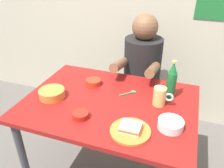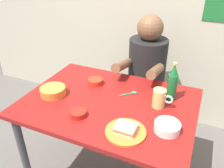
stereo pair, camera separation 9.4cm
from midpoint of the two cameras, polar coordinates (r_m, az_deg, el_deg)
name	(u,v)px [view 1 (the left image)]	position (r m, az deg, el deg)	size (l,w,h in m)	color
dining_table	(110,113)	(1.54, -2.39, -7.18)	(1.10, 0.80, 0.74)	maroon
stool	(140,102)	(2.19, 5.72, -4.46)	(0.34, 0.34, 0.45)	#4C4C51
person_seated	(142,62)	(1.97, 6.24, 5.44)	(0.33, 0.56, 0.72)	black
plate_orange	(130,131)	(1.24, 2.40, -11.72)	(0.22, 0.22, 0.01)	orange
sandwich	(131,127)	(1.23, 2.43, -10.84)	(0.11, 0.09, 0.04)	beige
beer_mug	(160,96)	(1.44, 10.07, -3.10)	(0.13, 0.08, 0.12)	#D1BC66
beer_bottle	(172,81)	(1.50, 12.92, 0.61)	(0.06, 0.06, 0.26)	#19602D
soup_bowl_orange	(52,93)	(1.57, -16.47, -2.21)	(0.17, 0.17, 0.05)	orange
sambal_bowl_red	(81,115)	(1.35, -9.85, -7.62)	(0.10, 0.10, 0.03)	#B21E14
rice_bowl_white	(171,124)	(1.28, 12.41, -9.75)	(0.14, 0.14, 0.05)	silver
sauce_bowl_chili	(94,82)	(1.67, -6.25, 0.50)	(0.11, 0.11, 0.04)	red
spoon	(131,92)	(1.56, 3.01, -2.15)	(0.10, 0.09, 0.01)	#26A559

